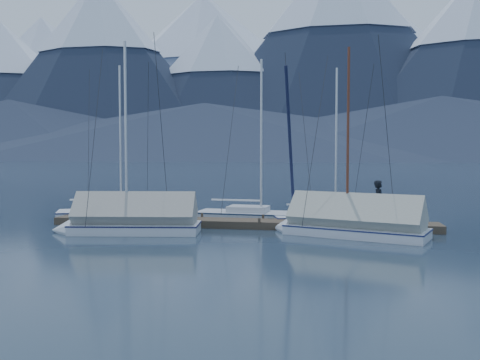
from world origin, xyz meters
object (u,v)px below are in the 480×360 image
Objects in this scene: sailboat_covered_far at (124,223)px; person at (379,202)px; sailboat_open_left at (130,214)px; sailboat_open_mid at (270,218)px; sailboat_open_right at (344,220)px; sailboat_covered_near at (344,225)px.

sailboat_covered_far is 4.72× the size of person.
sailboat_covered_far is (1.81, -5.21, 0.28)m from sailboat_open_left.
sailboat_covered_far reaches higher than person.
sailboat_open_right is (3.69, -0.07, -0.01)m from sailboat_open_mid.
sailboat_covered_near is 9.39m from sailboat_covered_far.
sailboat_open_right is 4.00m from sailboat_covered_near.
sailboat_open_right is at bearing 87.89° from sailboat_covered_near.
sailboat_open_left is at bearing 109.20° from sailboat_covered_far.
sailboat_open_left is at bearing 87.40° from person.
sailboat_covered_near is 4.54× the size of person.
sailboat_covered_far reaches higher than sailboat_covered_near.
sailboat_open_left is 0.99× the size of sailboat_covered_far.
sailboat_open_right is at bearing -1.06° from sailboat_open_mid.
sailboat_open_mid reaches higher than sailboat_open_left.
sailboat_open_left is 13.07m from person.
sailboat_covered_far is at bearing -139.22° from sailboat_open_mid.
sailboat_open_mid is 3.69m from sailboat_open_right.
sailboat_open_left is at bearing 178.58° from sailboat_open_right.
person is (12.72, -2.77, 1.14)m from sailboat_open_left.
sailboat_open_mid reaches higher than sailboat_covered_near.
sailboat_open_left is 1.03× the size of sailboat_covered_near.
sailboat_open_left is at bearing 178.40° from sailboat_open_mid.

